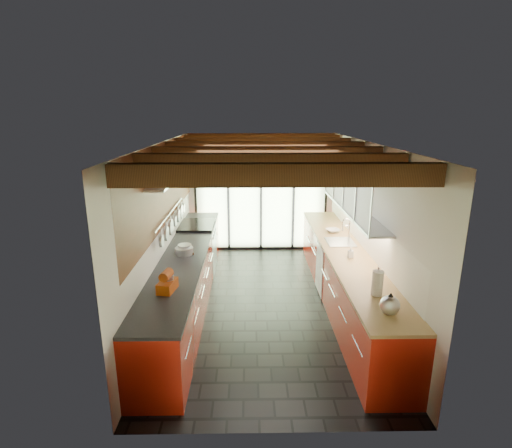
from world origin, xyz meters
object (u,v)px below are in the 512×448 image
Objects in this scene: soap_bottle at (351,252)px; bowl at (333,231)px; paper_towel at (377,283)px; stand_mixer at (167,282)px; kettle at (390,304)px.

soap_bottle is 0.68× the size of bowl.
bowl is (0.00, 2.59, -0.12)m from paper_towel.
stand_mixer is 2.62m from kettle.
kettle reaches higher than bowl.
paper_towel reaches higher than stand_mixer.
paper_towel is 2.23× the size of soap_bottle.
stand_mixer reaches higher than kettle.
soap_bottle is at bearing 23.62° from stand_mixer.
soap_bottle is at bearing -90.00° from bowl.
paper_towel is at bearing 90.00° from kettle.
soap_bottle is at bearing 90.00° from kettle.
paper_towel is at bearing -90.00° from bowl.
kettle is 0.76× the size of paper_towel.
paper_towel reaches higher than soap_bottle.
stand_mixer is 2.55m from paper_towel.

